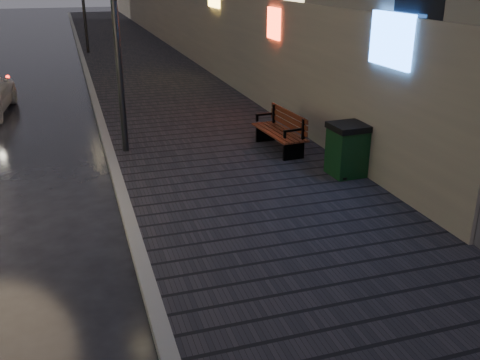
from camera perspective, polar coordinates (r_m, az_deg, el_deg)
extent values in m
plane|color=black|center=(6.86, -22.00, -15.04)|extent=(120.00, 120.00, 0.00)
cube|color=black|center=(27.03, -11.31, 12.95)|extent=(4.60, 58.00, 0.15)
cube|color=slate|center=(26.86, -16.50, 12.44)|extent=(0.20, 58.00, 0.15)
cylinder|color=black|center=(11.69, -13.03, 14.80)|extent=(0.14, 0.14, 5.00)
cube|color=black|center=(11.38, 5.74, 3.12)|extent=(0.48, 0.09, 0.38)
cube|color=black|center=(11.37, 6.74, 4.83)|extent=(0.06, 0.06, 0.67)
cube|color=black|center=(11.22, 5.61, 5.30)|extent=(0.40, 0.08, 0.05)
cube|color=black|center=(12.60, 2.73, 5.02)|extent=(0.48, 0.09, 0.38)
cube|color=black|center=(12.59, 3.63, 6.58)|extent=(0.06, 0.06, 0.67)
cube|color=black|center=(12.45, 2.57, 7.02)|extent=(0.40, 0.08, 0.05)
cube|color=#4D1E10|center=(11.92, 4.19, 5.13)|extent=(0.72, 1.75, 0.04)
cube|color=#4D1E10|center=(11.94, 5.21, 6.51)|extent=(0.17, 1.71, 0.38)
cube|color=black|center=(10.59, 11.33, 2.90)|extent=(0.65, 0.65, 0.91)
cube|color=black|center=(10.44, 11.53, 5.57)|extent=(0.70, 0.70, 0.12)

